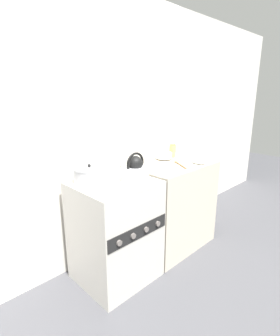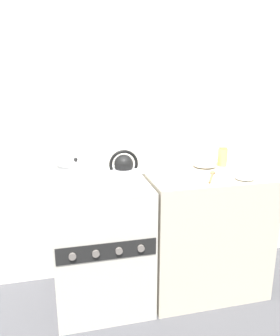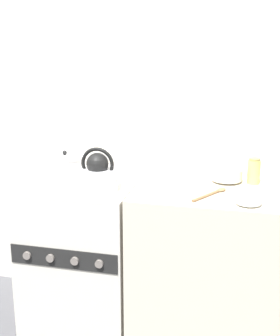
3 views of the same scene
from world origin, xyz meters
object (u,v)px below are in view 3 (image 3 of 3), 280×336
at_px(kettle, 98,175).
at_px(small_ceramic_bowl, 249,199).
at_px(enamel_bowl, 227,174).
at_px(storage_jar, 254,171).
at_px(stove, 83,253).
at_px(cooking_pot, 65,165).

xyz_separation_m(kettle, small_ceramic_bowl, (0.81, -0.09, -0.04)).
distance_m(kettle, enamel_bowl, 0.73).
bearing_deg(enamel_bowl, kettle, -157.94).
bearing_deg(small_ceramic_bowl, kettle, 173.86).
bearing_deg(kettle, storage_jar, 18.64).
height_order(stove, cooking_pot, cooking_pot).
bearing_deg(storage_jar, kettle, -161.36).
relative_size(kettle, enamel_bowl, 1.57).
distance_m(small_ceramic_bowl, storage_jar, 0.37).
distance_m(stove, storage_jar, 1.13).
bearing_deg(storage_jar, small_ceramic_bowl, -93.08).
distance_m(stove, enamel_bowl, 0.99).
relative_size(kettle, storage_jar, 1.86).
bearing_deg(kettle, stove, 144.58).
height_order(kettle, cooking_pot, kettle).
height_order(enamel_bowl, small_ceramic_bowl, enamel_bowl).
height_order(kettle, enamel_bowl, kettle).
distance_m(stove, small_ceramic_bowl, 1.09).
bearing_deg(kettle, small_ceramic_bowl, -6.14).
xyz_separation_m(cooking_pot, enamel_bowl, (0.97, 0.04, -0.01)).
bearing_deg(kettle, cooking_pot, 141.18).
bearing_deg(stove, storage_jar, 10.16).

